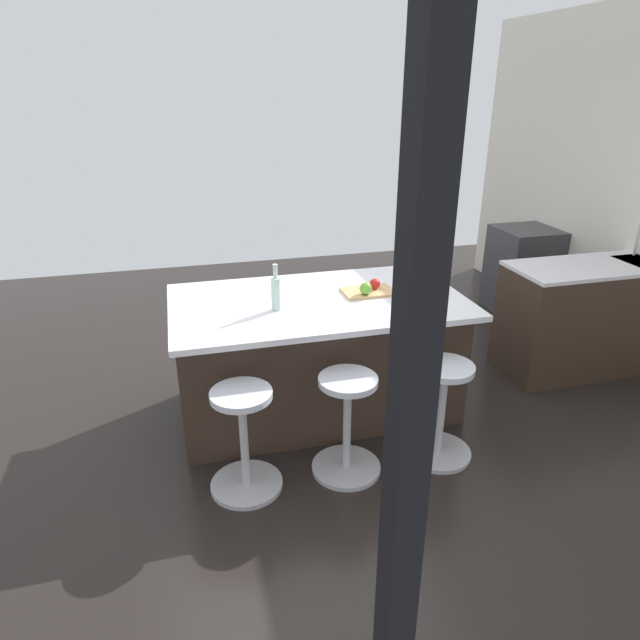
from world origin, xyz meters
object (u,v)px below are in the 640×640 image
(water_bottle, at_px, (276,292))
(apple_green, at_px, (366,289))
(oven_range, at_px, (522,270))
(kitchen_island, at_px, (317,354))
(stool_by_window, at_px, (441,413))
(apple_red, at_px, (375,284))
(stool_near_camera, at_px, (244,443))
(stool_middle, at_px, (347,428))
(cutting_board, at_px, (368,292))

(water_bottle, bearing_deg, apple_green, -173.37)
(oven_range, bearing_deg, kitchen_island, 27.84)
(oven_range, relative_size, apple_green, 10.33)
(oven_range, distance_m, stool_by_window, 2.92)
(apple_red, bearing_deg, stool_near_camera, 35.33)
(kitchen_island, relative_size, stool_middle, 3.02)
(stool_middle, xyz_separation_m, apple_red, (-0.43, -0.76, 0.65))
(stool_by_window, bearing_deg, water_bottle, -31.83)
(kitchen_island, distance_m, water_bottle, 0.67)
(stool_near_camera, relative_size, cutting_board, 1.85)
(stool_near_camera, distance_m, apple_red, 1.46)
(kitchen_island, xyz_separation_m, water_bottle, (0.31, 0.17, 0.57))
(water_bottle, bearing_deg, oven_range, -152.17)
(stool_near_camera, xyz_separation_m, water_bottle, (-0.32, -0.59, 0.71))
(stool_middle, relative_size, water_bottle, 2.13)
(oven_range, xyz_separation_m, apple_red, (2.19, 1.38, 0.51))
(cutting_board, bearing_deg, stool_middle, 63.04)
(stool_by_window, xyz_separation_m, apple_red, (0.21, -0.76, 0.65))
(kitchen_island, relative_size, stool_by_window, 3.02)
(stool_by_window, bearing_deg, apple_green, -65.24)
(oven_range, bearing_deg, stool_by_window, 47.15)
(oven_range, relative_size, apple_red, 11.70)
(kitchen_island, bearing_deg, stool_middle, 90.00)
(oven_range, height_order, stool_by_window, oven_range)
(kitchen_island, bearing_deg, oven_range, -152.16)
(oven_range, bearing_deg, stool_near_camera, 33.30)
(stool_near_camera, relative_size, apple_green, 7.68)
(stool_by_window, distance_m, stool_middle, 0.64)
(oven_range, distance_m, cutting_board, 2.69)
(stool_by_window, bearing_deg, stool_near_camera, 0.00)
(stool_by_window, xyz_separation_m, stool_near_camera, (1.27, 0.00, 0.00))
(stool_middle, height_order, cutting_board, cutting_board)
(kitchen_island, height_order, stool_near_camera, kitchen_island)
(stool_by_window, relative_size, apple_red, 8.70)
(stool_near_camera, bearing_deg, stool_by_window, 180.00)
(oven_range, height_order, apple_red, apple_red)
(cutting_board, xyz_separation_m, apple_red, (-0.06, -0.02, 0.05))
(apple_red, bearing_deg, cutting_board, 19.17)
(apple_green, bearing_deg, water_bottle, 6.63)
(oven_range, height_order, stool_middle, oven_range)
(stool_middle, bearing_deg, apple_green, -116.39)
(cutting_board, relative_size, water_bottle, 1.15)
(apple_red, bearing_deg, water_bottle, 12.59)
(oven_range, distance_m, stool_near_camera, 3.90)
(stool_middle, bearing_deg, stool_by_window, 180.00)
(oven_range, relative_size, kitchen_island, 0.44)
(kitchen_island, height_order, stool_middle, kitchen_island)
(apple_red, distance_m, apple_green, 0.14)
(stool_middle, relative_size, apple_green, 7.68)
(water_bottle, bearing_deg, kitchen_island, -152.23)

